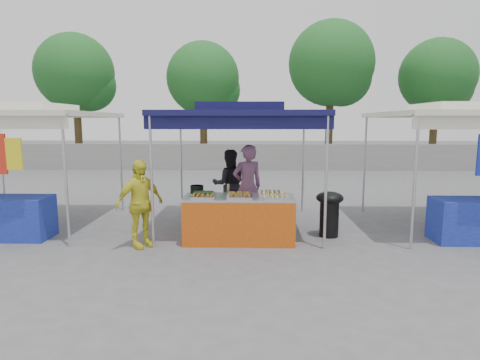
{
  "coord_description": "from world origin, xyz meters",
  "views": [
    {
      "loc": [
        0.2,
        -7.3,
        2.2
      ],
      "look_at": [
        0.0,
        0.6,
        1.05
      ],
      "focal_mm": 30.0,
      "sensor_mm": 36.0,
      "label": 1
    }
  ],
  "objects_px": {
    "wok_burner": "(329,210)",
    "vendor_woman": "(247,187)",
    "cooking_pot": "(197,189)",
    "vendor_table": "(239,219)",
    "customer_person": "(140,204)",
    "helper_man": "(229,184)"
  },
  "relations": [
    {
      "from": "vendor_table",
      "to": "vendor_woman",
      "type": "bearing_deg",
      "value": 81.62
    },
    {
      "from": "helper_man",
      "to": "wok_burner",
      "type": "bearing_deg",
      "value": 136.74
    },
    {
      "from": "cooking_pot",
      "to": "vendor_woman",
      "type": "distance_m",
      "value": 1.17
    },
    {
      "from": "wok_burner",
      "to": "customer_person",
      "type": "distance_m",
      "value": 3.55
    },
    {
      "from": "cooking_pot",
      "to": "wok_burner",
      "type": "relative_size",
      "value": 0.29
    },
    {
      "from": "cooking_pot",
      "to": "vendor_woman",
      "type": "bearing_deg",
      "value": 34.68
    },
    {
      "from": "vendor_woman",
      "to": "helper_man",
      "type": "height_order",
      "value": "vendor_woman"
    },
    {
      "from": "wok_burner",
      "to": "helper_man",
      "type": "distance_m",
      "value": 2.46
    },
    {
      "from": "vendor_table",
      "to": "helper_man",
      "type": "xyz_separation_m",
      "value": [
        -0.27,
        1.79,
        0.37
      ]
    },
    {
      "from": "vendor_table",
      "to": "customer_person",
      "type": "bearing_deg",
      "value": -167.76
    },
    {
      "from": "helper_man",
      "to": "customer_person",
      "type": "distance_m",
      "value": 2.61
    },
    {
      "from": "wok_burner",
      "to": "helper_man",
      "type": "bearing_deg",
      "value": 146.14
    },
    {
      "from": "vendor_table",
      "to": "wok_burner",
      "type": "height_order",
      "value": "wok_burner"
    },
    {
      "from": "wok_burner",
      "to": "vendor_woman",
      "type": "distance_m",
      "value": 1.73
    },
    {
      "from": "vendor_woman",
      "to": "customer_person",
      "type": "xyz_separation_m",
      "value": [
        -1.88,
        -1.37,
        -0.09
      ]
    },
    {
      "from": "vendor_woman",
      "to": "customer_person",
      "type": "bearing_deg",
      "value": 15.37
    },
    {
      "from": "vendor_table",
      "to": "vendor_woman",
      "type": "height_order",
      "value": "vendor_woman"
    },
    {
      "from": "helper_man",
      "to": "customer_person",
      "type": "relative_size",
      "value": 1.02
    },
    {
      "from": "wok_burner",
      "to": "customer_person",
      "type": "height_order",
      "value": "customer_person"
    },
    {
      "from": "wok_burner",
      "to": "vendor_woman",
      "type": "height_order",
      "value": "vendor_woman"
    },
    {
      "from": "cooking_pot",
      "to": "wok_burner",
      "type": "height_order",
      "value": "cooking_pot"
    },
    {
      "from": "vendor_table",
      "to": "customer_person",
      "type": "height_order",
      "value": "customer_person"
    }
  ]
}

